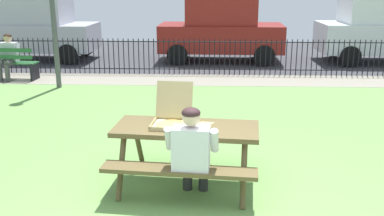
{
  "coord_description": "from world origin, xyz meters",
  "views": [
    {
      "loc": [
        0.15,
        -4.26,
        2.53
      ],
      "look_at": [
        -0.1,
        1.89,
        0.75
      ],
      "focal_mm": 41.42,
      "sensor_mm": 36.0,
      "label": 1
    }
  ],
  "objects_px": {
    "park_bench_left": "(6,64)",
    "parked_car_left": "(221,30)",
    "adult_at_table": "(192,150)",
    "pizza_slice_on_table": "(203,123)",
    "picnic_table_foreground": "(186,139)",
    "person_on_park_bench": "(8,55)",
    "parked_car_far_left": "(35,29)",
    "pizza_box_open": "(172,117)"
  },
  "relations": [
    {
      "from": "pizza_box_open",
      "to": "person_on_park_bench",
      "type": "relative_size",
      "value": 0.51
    },
    {
      "from": "pizza_slice_on_table",
      "to": "parked_car_left",
      "type": "relative_size",
      "value": 0.07
    },
    {
      "from": "picnic_table_foreground",
      "to": "adult_at_table",
      "type": "distance_m",
      "value": 0.52
    },
    {
      "from": "park_bench_left",
      "to": "person_on_park_bench",
      "type": "bearing_deg",
      "value": 15.72
    },
    {
      "from": "adult_at_table",
      "to": "park_bench_left",
      "type": "distance_m",
      "value": 8.33
    },
    {
      "from": "pizza_box_open",
      "to": "park_bench_left",
      "type": "height_order",
      "value": "pizza_box_open"
    },
    {
      "from": "picnic_table_foreground",
      "to": "park_bench_left",
      "type": "height_order",
      "value": "park_bench_left"
    },
    {
      "from": "parked_car_far_left",
      "to": "parked_car_left",
      "type": "bearing_deg",
      "value": 0.0
    },
    {
      "from": "picnic_table_foreground",
      "to": "parked_car_left",
      "type": "distance_m",
      "value": 9.06
    },
    {
      "from": "pizza_slice_on_table",
      "to": "adult_at_table",
      "type": "distance_m",
      "value": 0.64
    },
    {
      "from": "parked_car_left",
      "to": "pizza_slice_on_table",
      "type": "bearing_deg",
      "value": -92.78
    },
    {
      "from": "pizza_box_open",
      "to": "park_bench_left",
      "type": "bearing_deg",
      "value": 129.44
    },
    {
      "from": "pizza_box_open",
      "to": "parked_car_far_left",
      "type": "distance_m",
      "value": 10.35
    },
    {
      "from": "parked_car_left",
      "to": "adult_at_table",
      "type": "bearing_deg",
      "value": -93.25
    },
    {
      "from": "picnic_table_foreground",
      "to": "adult_at_table",
      "type": "relative_size",
      "value": 1.62
    },
    {
      "from": "adult_at_table",
      "to": "parked_car_left",
      "type": "distance_m",
      "value": 9.56
    },
    {
      "from": "pizza_slice_on_table",
      "to": "parked_car_far_left",
      "type": "relative_size",
      "value": 0.07
    },
    {
      "from": "adult_at_table",
      "to": "parked_car_far_left",
      "type": "bearing_deg",
      "value": 119.93
    },
    {
      "from": "person_on_park_bench",
      "to": "parked_car_far_left",
      "type": "relative_size",
      "value": 0.3
    },
    {
      "from": "person_on_park_bench",
      "to": "parked_car_far_left",
      "type": "xyz_separation_m",
      "value": [
        -0.4,
        2.98,
        0.35
      ]
    },
    {
      "from": "pizza_box_open",
      "to": "adult_at_table",
      "type": "distance_m",
      "value": 0.69
    },
    {
      "from": "adult_at_table",
      "to": "parked_car_far_left",
      "type": "relative_size",
      "value": 0.3
    },
    {
      "from": "park_bench_left",
      "to": "person_on_park_bench",
      "type": "height_order",
      "value": "person_on_park_bench"
    },
    {
      "from": "parked_car_left",
      "to": "person_on_park_bench",
      "type": "bearing_deg",
      "value": -152.09
    },
    {
      "from": "picnic_table_foreground",
      "to": "parked_car_far_left",
      "type": "relative_size",
      "value": 0.49
    },
    {
      "from": "parked_car_left",
      "to": "pizza_box_open",
      "type": "bearing_deg",
      "value": -95.23
    },
    {
      "from": "pizza_box_open",
      "to": "pizza_slice_on_table",
      "type": "xyz_separation_m",
      "value": [
        0.38,
        0.02,
        -0.09
      ]
    },
    {
      "from": "park_bench_left",
      "to": "parked_car_far_left",
      "type": "xyz_separation_m",
      "value": [
        -0.33,
        3.0,
        0.59
      ]
    },
    {
      "from": "park_bench_left",
      "to": "parked_car_left",
      "type": "xyz_separation_m",
      "value": [
        5.7,
        3.0,
        0.59
      ]
    },
    {
      "from": "parked_car_far_left",
      "to": "parked_car_left",
      "type": "height_order",
      "value": "same"
    },
    {
      "from": "person_on_park_bench",
      "to": "picnic_table_foreground",
      "type": "bearing_deg",
      "value": -50.39
    },
    {
      "from": "park_bench_left",
      "to": "parked_car_left",
      "type": "relative_size",
      "value": 0.41
    },
    {
      "from": "picnic_table_foreground",
      "to": "parked_car_far_left",
      "type": "xyz_separation_m",
      "value": [
        -5.4,
        9.02,
        0.41
      ]
    },
    {
      "from": "picnic_table_foreground",
      "to": "person_on_park_bench",
      "type": "xyz_separation_m",
      "value": [
        -5.0,
        6.04,
        0.06
      ]
    },
    {
      "from": "picnic_table_foreground",
      "to": "parked_car_far_left",
      "type": "distance_m",
      "value": 10.52
    },
    {
      "from": "picnic_table_foreground",
      "to": "park_bench_left",
      "type": "xyz_separation_m",
      "value": [
        -5.07,
        6.02,
        -0.18
      ]
    },
    {
      "from": "pizza_slice_on_table",
      "to": "person_on_park_bench",
      "type": "distance_m",
      "value": 7.89
    },
    {
      "from": "picnic_table_foreground",
      "to": "parked_car_left",
      "type": "height_order",
      "value": "parked_car_left"
    },
    {
      "from": "pizza_box_open",
      "to": "parked_car_left",
      "type": "height_order",
      "value": "parked_car_left"
    },
    {
      "from": "picnic_table_foreground",
      "to": "person_on_park_bench",
      "type": "relative_size",
      "value": 1.62
    },
    {
      "from": "adult_at_table",
      "to": "park_bench_left",
      "type": "relative_size",
      "value": 0.73
    },
    {
      "from": "adult_at_table",
      "to": "person_on_park_bench",
      "type": "distance_m",
      "value": 8.3
    }
  ]
}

